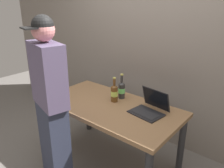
{
  "coord_description": "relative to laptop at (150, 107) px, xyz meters",
  "views": [
    {
      "loc": [
        1.44,
        -1.7,
        1.82
      ],
      "look_at": [
        0.02,
        0.0,
        0.98
      ],
      "focal_mm": 36.5,
      "sensor_mm": 36.0,
      "label": 1
    }
  ],
  "objects": [
    {
      "name": "ground_plane",
      "position": [
        -0.41,
        -0.13,
        -0.79
      ],
      "size": [
        8.0,
        8.0,
        0.0
      ],
      "primitive_type": "plane",
      "color": "slate",
      "rests_on": "ground"
    },
    {
      "name": "laptop",
      "position": [
        0.0,
        0.0,
        0.0
      ],
      "size": [
        0.36,
        0.34,
        0.23
      ],
      "color": "black",
      "rests_on": "desk"
    },
    {
      "name": "beer_bottle_amber",
      "position": [
        -0.43,
        0.09,
        0.05
      ],
      "size": [
        0.08,
        0.08,
        0.29
      ],
      "color": "#333333",
      "rests_on": "desk"
    },
    {
      "name": "back_wall",
      "position": [
        -0.41,
        0.71,
        0.51
      ],
      "size": [
        6.0,
        0.1,
        2.6
      ],
      "primitive_type": "cube",
      "color": "gray",
      "rests_on": "ground"
    },
    {
      "name": "beer_bottle_green",
      "position": [
        -0.44,
        -0.03,
        0.05
      ],
      "size": [
        0.08,
        0.08,
        0.28
      ],
      "color": "brown",
      "rests_on": "desk"
    },
    {
      "name": "desk",
      "position": [
        -0.41,
        -0.13,
        -0.15
      ],
      "size": [
        1.53,
        0.8,
        0.73
      ],
      "color": "olive",
      "rests_on": "ground"
    },
    {
      "name": "person_figure",
      "position": [
        -0.6,
        -0.75,
        0.08
      ],
      "size": [
        0.45,
        0.32,
        1.7
      ],
      "color": "#2D3347",
      "rests_on": "ground"
    }
  ]
}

